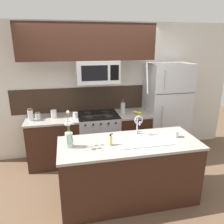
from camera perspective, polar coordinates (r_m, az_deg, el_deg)
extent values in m
plane|color=brown|center=(3.76, -1.20, -18.51)|extent=(10.00, 10.00, 0.00)
cube|color=silver|center=(4.45, -0.66, 5.73)|extent=(5.20, 0.10, 2.60)
cube|color=#332319|center=(4.38, -4.36, 3.47)|extent=(3.20, 0.01, 0.48)
cube|color=#381E14|center=(4.28, -14.83, -7.56)|extent=(0.92, 0.62, 0.88)
cube|color=#9E998E|center=(4.11, -15.32, -1.81)|extent=(0.95, 0.65, 0.03)
cube|color=#381E14|center=(4.45, 5.21, -6.02)|extent=(0.60, 0.62, 0.88)
cube|color=#9E998E|center=(4.29, 5.38, -0.44)|extent=(0.63, 0.65, 0.03)
cube|color=#B7BABF|center=(4.30, -3.54, -6.58)|extent=(0.76, 0.62, 0.91)
cube|color=black|center=(4.13, -3.66, -0.75)|extent=(0.76, 0.62, 0.01)
cylinder|color=black|center=(3.98, -5.97, -1.39)|extent=(0.15, 0.15, 0.01)
cylinder|color=black|center=(4.03, -0.81, -1.04)|extent=(0.15, 0.15, 0.01)
cylinder|color=black|center=(4.24, -6.38, -0.21)|extent=(0.15, 0.15, 0.01)
cylinder|color=black|center=(4.29, -1.53, 0.10)|extent=(0.15, 0.15, 0.01)
cylinder|color=black|center=(3.82, -6.97, -3.46)|extent=(0.03, 0.02, 0.03)
cylinder|color=black|center=(3.84, -4.94, -3.31)|extent=(0.03, 0.02, 0.03)
cylinder|color=black|center=(3.85, -2.92, -3.17)|extent=(0.03, 0.02, 0.03)
cylinder|color=black|center=(3.88, -0.92, -3.02)|extent=(0.03, 0.02, 0.03)
cylinder|color=black|center=(3.90, 1.05, -2.87)|extent=(0.03, 0.02, 0.03)
cube|color=#B7BABF|center=(3.93, -3.85, 10.48)|extent=(0.74, 0.40, 0.40)
cube|color=black|center=(3.73, -4.54, 10.06)|extent=(0.45, 0.00, 0.26)
cube|color=black|center=(3.79, 0.69, 10.24)|extent=(0.15, 0.00, 0.26)
cube|color=#381E14|center=(3.85, -6.41, 17.74)|extent=(2.28, 0.34, 0.60)
cube|color=#B7BABF|center=(4.55, 13.75, 0.65)|extent=(0.79, 0.72, 1.86)
cube|color=black|center=(4.13, 16.30, 4.62)|extent=(0.76, 0.00, 0.01)
cylinder|color=#99999E|center=(3.96, 13.66, 8.13)|extent=(0.01, 0.01, 0.33)
cylinder|color=#99999E|center=(4.17, 12.85, -2.99)|extent=(0.01, 0.01, 0.71)
cylinder|color=silver|center=(4.08, -20.52, -0.79)|extent=(0.09, 0.09, 0.19)
cylinder|color=#4C331E|center=(4.05, -20.68, 0.64)|extent=(0.09, 0.09, 0.02)
cylinder|color=silver|center=(4.15, -18.78, -0.93)|extent=(0.09, 0.09, 0.11)
cylinder|color=#4C331E|center=(4.13, -18.86, -0.16)|extent=(0.09, 0.09, 0.01)
cylinder|color=silver|center=(4.12, -14.99, -0.53)|extent=(0.11, 0.11, 0.13)
cylinder|color=#B2B2B7|center=(4.10, -15.06, 0.42)|extent=(0.11, 0.11, 0.01)
cylinder|color=silver|center=(4.06, -9.54, -0.79)|extent=(0.10, 0.10, 0.08)
cylinder|color=#B2B2B7|center=(4.04, -9.58, -0.15)|extent=(0.09, 0.09, 0.01)
ellipsoid|color=yellow|center=(4.24, 6.65, -0.14)|extent=(0.16, 0.13, 0.05)
ellipsoid|color=yellow|center=(4.25, 6.63, -0.07)|extent=(0.17, 0.10, 0.05)
ellipsoid|color=yellow|center=(4.24, 6.79, -0.13)|extent=(0.18, 0.05, 0.06)
ellipsoid|color=yellow|center=(4.26, 6.80, -0.06)|extent=(0.18, 0.07, 0.07)
ellipsoid|color=yellow|center=(4.24, 6.94, -0.12)|extent=(0.17, 0.11, 0.06)
ellipsoid|color=yellow|center=(4.26, 6.93, -0.05)|extent=(0.16, 0.14, 0.06)
cylinder|color=brown|center=(4.24, 6.80, 0.27)|extent=(0.02, 0.02, 0.03)
cylinder|color=silver|center=(4.26, 2.86, 1.02)|extent=(0.09, 0.09, 0.18)
cylinder|color=#A3A3AA|center=(4.23, 2.88, 2.32)|extent=(0.08, 0.08, 0.02)
cylinder|color=#A3A3AA|center=(4.23, 2.89, 2.77)|extent=(0.01, 0.01, 0.05)
sphere|color=#A3A3AA|center=(4.22, 2.89, 3.21)|extent=(0.02, 0.02, 0.02)
cube|color=#381E14|center=(3.28, 4.37, -15.29)|extent=(1.92, 0.76, 0.88)
cube|color=#9E998E|center=(3.06, 4.57, -8.12)|extent=(1.95, 0.79, 0.03)
cube|color=#ADAFB5|center=(3.11, 8.00, -7.38)|extent=(0.76, 0.42, 0.01)
cube|color=#ADAFB5|center=(3.09, 4.85, -9.04)|extent=(0.30, 0.32, 0.15)
cube|color=#ADAFB5|center=(3.20, 10.92, -8.32)|extent=(0.30, 0.32, 0.15)
cylinder|color=#B7BABF|center=(3.32, 6.54, -5.52)|extent=(0.04, 0.04, 0.02)
cylinder|color=#B7BABF|center=(3.27, 6.61, -3.58)|extent=(0.02, 0.02, 0.22)
torus|color=#B7BABF|center=(3.19, 6.99, -2.09)|extent=(0.13, 0.02, 0.13)
cylinder|color=#B7BABF|center=(3.15, 7.30, -2.93)|extent=(0.02, 0.02, 0.06)
cube|color=#B7BABF|center=(3.32, 7.13, -5.06)|extent=(0.07, 0.01, 0.01)
cylinder|color=#DBCC75|center=(2.93, -0.41, -7.48)|extent=(0.05, 0.05, 0.13)
cylinder|color=black|center=(2.90, -0.41, -6.11)|extent=(0.02, 0.02, 0.02)
cube|color=black|center=(2.89, -0.10, -5.75)|extent=(0.03, 0.01, 0.01)
cylinder|color=silver|center=(3.31, 16.32, -5.46)|extent=(0.08, 0.08, 0.10)
cylinder|color=silver|center=(2.92, -11.17, -7.14)|extent=(0.10, 0.10, 0.20)
cylinder|color=silver|center=(2.95, -11.09, -8.27)|extent=(0.09, 0.09, 0.06)
cylinder|color=#386B2D|center=(2.85, -11.49, -5.55)|extent=(0.03, 0.08, 0.28)
sphere|color=white|center=(2.76, -11.88, -3.10)|extent=(0.05, 0.05, 0.05)
cylinder|color=#386B2D|center=(2.89, -11.28, -4.01)|extent=(0.01, 0.06, 0.40)
sphere|color=white|center=(2.84, -11.44, -0.03)|extent=(0.04, 0.04, 0.04)
cylinder|color=#386B2D|center=(2.85, -10.72, -5.38)|extent=(0.06, 0.06, 0.29)
sphere|color=white|center=(2.77, -10.31, -2.76)|extent=(0.05, 0.05, 0.05)
cylinder|color=#386B2D|center=(2.90, -10.96, -5.11)|extent=(0.04, 0.04, 0.29)
sphere|color=white|center=(2.86, -10.80, -2.30)|extent=(0.04, 0.04, 0.04)
cylinder|color=#386B2D|center=(2.86, -11.15, -5.59)|extent=(0.02, 0.06, 0.27)
sphere|color=white|center=(2.79, -11.18, -3.19)|extent=(0.04, 0.04, 0.04)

